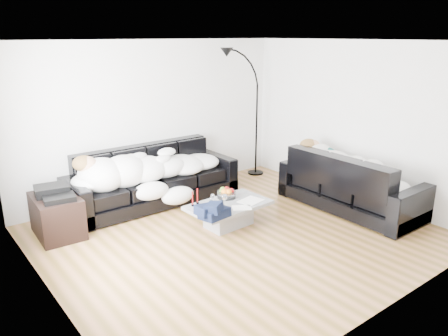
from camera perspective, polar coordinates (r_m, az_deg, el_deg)
ground at (r=6.16m, az=1.73°, el=-8.68°), size 5.00×5.00×0.00m
wall_back at (r=7.55m, az=-9.17°, el=6.36°), size 5.00×0.02×2.60m
wall_left at (r=4.61m, az=-22.89°, el=-1.73°), size 0.02×4.50×2.60m
wall_right at (r=7.53m, az=16.75°, el=5.82°), size 0.02×4.50×2.60m
ceiling at (r=5.55m, az=1.98°, el=16.27°), size 5.00×5.00×0.00m
sofa_back at (r=7.22m, az=-9.20°, el=-1.05°), size 2.80×0.97×0.92m
sofa_right at (r=7.18m, az=16.26°, el=-1.65°), size 0.97×2.26×0.91m
sleeper_back at (r=7.12m, az=-9.08°, el=0.38°), size 2.37×0.82×0.47m
sleeper_right at (r=7.12m, az=16.39°, el=-0.12°), size 0.82×1.93×0.47m
teal_cushion at (r=7.46m, az=11.86°, el=1.51°), size 0.42×0.38×0.20m
coffee_table at (r=6.36m, az=0.61°, el=-6.11°), size 1.21×0.74×0.35m
fruit_bowl at (r=6.48m, az=0.34°, el=-3.20°), size 0.31×0.31×0.17m
wine_glass_a at (r=6.26m, az=-1.49°, el=-4.05°), size 0.08×0.08×0.15m
wine_glass_b at (r=6.13m, az=-1.59°, el=-4.52°), size 0.08×0.08×0.15m
wine_glass_c at (r=6.16m, az=0.06°, el=-4.24°), size 0.10×0.10×0.19m
candle_left at (r=6.19m, az=-4.14°, el=-4.05°), size 0.04×0.04×0.21m
candle_right at (r=6.26m, az=-3.49°, el=-3.70°), size 0.05×0.05×0.23m
newspaper_a at (r=6.39m, az=3.50°, el=-4.28°), size 0.39×0.33×0.01m
newspaper_b at (r=6.14m, az=2.34°, el=-5.19°), size 0.32×0.30×0.01m
navy_jacket at (r=5.75m, az=-1.56°, el=-4.95°), size 0.47×0.43×0.19m
shoes at (r=7.17m, az=15.52°, el=-5.02°), size 0.59×0.52×0.11m
av_cabinet at (r=6.47m, az=-20.97°, el=-5.84°), size 0.61×0.85×0.57m
stereo at (r=6.35m, az=-21.31°, el=-2.94°), size 0.49×0.41×0.13m
floor_lamp at (r=8.52m, az=4.28°, el=6.24°), size 0.81×0.38×2.16m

